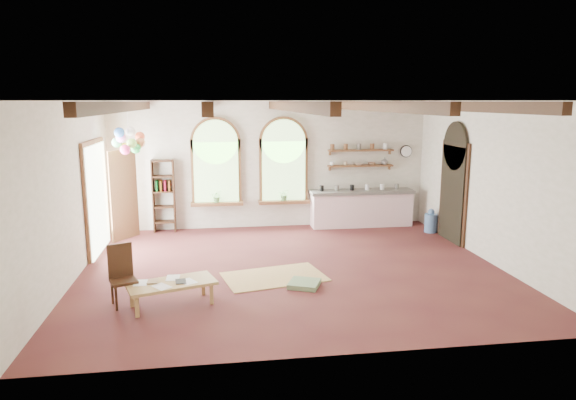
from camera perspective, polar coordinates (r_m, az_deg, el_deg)
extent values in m
plane|color=#5C2925|center=(10.04, 0.46, -7.62)|extent=(8.00, 8.00, 0.00)
cube|color=brown|center=(12.96, -7.98, 3.09)|extent=(1.24, 0.08, 1.64)
cylinder|color=brown|center=(12.88, -8.06, 6.40)|extent=(1.24, 0.08, 1.24)
cube|color=#86B26B|center=(12.92, -7.98, 3.07)|extent=(1.10, 0.04, 1.50)
cube|color=brown|center=(13.01, -7.88, -0.41)|extent=(1.30, 0.28, 0.08)
cube|color=brown|center=(13.08, -0.50, 3.27)|extent=(1.24, 0.08, 1.64)
cylinder|color=brown|center=(13.00, -0.50, 6.55)|extent=(1.24, 0.08, 1.24)
cube|color=#86B26B|center=(13.04, -0.48, 3.25)|extent=(1.10, 0.04, 1.50)
cube|color=brown|center=(13.12, -0.44, -0.20)|extent=(1.30, 0.28, 0.08)
cube|color=brown|center=(11.66, -20.51, 0.14)|extent=(0.10, 1.90, 2.50)
cube|color=black|center=(12.34, 17.81, 0.64)|extent=(0.10, 1.30, 2.40)
cube|color=#FAD4D7|center=(13.44, 8.13, -1.05)|extent=(2.60, 0.55, 0.86)
cube|color=slate|center=(13.35, 8.19, 0.92)|extent=(2.68, 0.62, 0.08)
cube|color=brown|center=(13.42, 8.05, 3.79)|extent=(1.70, 0.24, 0.04)
cube|color=brown|center=(13.38, 8.09, 5.49)|extent=(1.70, 0.24, 0.04)
cylinder|color=black|center=(13.85, 13.00, 5.29)|extent=(0.32, 0.04, 0.32)
cube|color=#3C2613|center=(13.02, -14.74, 0.42)|extent=(0.03, 0.32, 1.80)
cube|color=#3C2613|center=(12.97, -12.55, 0.48)|extent=(0.03, 0.32, 1.80)
cube|color=#A2894A|center=(8.41, -12.82, -9.05)|extent=(1.48, 1.01, 0.05)
cube|color=#A2894A|center=(8.17, -16.42, -11.27)|extent=(0.06, 0.06, 0.34)
cube|color=#A2894A|center=(8.41, -8.49, -10.26)|extent=(0.06, 0.06, 0.34)
cube|color=#A2894A|center=(8.57, -16.95, -10.22)|extent=(0.06, 0.06, 0.34)
cube|color=#A2894A|center=(8.81, -9.39, -9.30)|extent=(0.06, 0.06, 0.34)
cube|color=#3C2613|center=(8.59, -17.80, -8.57)|extent=(0.50, 0.50, 0.05)
cube|color=#3C2613|center=(8.66, -18.15, -6.44)|extent=(0.37, 0.17, 0.57)
cube|color=tan|center=(9.57, -1.53, -8.52)|extent=(2.01, 1.48, 0.02)
cube|color=#69865C|center=(9.11, 1.82, -9.30)|extent=(0.66, 0.66, 0.09)
cylinder|color=#5077AD|center=(13.72, 11.32, -1.75)|extent=(0.31, 0.31, 0.47)
sphere|color=#5077AD|center=(13.66, 11.36, -0.58)|extent=(0.17, 0.17, 0.17)
cylinder|color=#5077AD|center=(13.17, 15.58, -2.49)|extent=(0.31, 0.31, 0.46)
sphere|color=#5077AD|center=(13.11, 15.64, -1.29)|extent=(0.16, 0.16, 0.16)
cylinder|color=white|center=(11.86, -17.39, 8.42)|extent=(0.01, 0.01, 0.85)
sphere|color=green|center=(11.81, -16.55, 5.51)|extent=(0.22, 0.22, 0.22)
sphere|color=#D37846|center=(11.90, -16.10, 6.15)|extent=(0.22, 0.22, 0.22)
sphere|color=#F35B33|center=(12.07, -16.12, 6.78)|extent=(0.22, 0.22, 0.22)
sphere|color=white|center=(12.03, -17.10, 7.29)|extent=(0.22, 0.22, 0.22)
sphere|color=yellow|center=(12.12, -17.61, 5.58)|extent=(0.22, 0.22, 0.22)
sphere|color=#45A161|center=(12.06, -18.49, 6.07)|extent=(0.22, 0.22, 0.22)
sphere|color=#F674EC|center=(11.87, -18.08, 6.61)|extent=(0.22, 0.22, 0.22)
sphere|color=blue|center=(11.73, -18.23, 7.14)|extent=(0.22, 0.22, 0.22)
sphere|color=#FF3883|center=(11.60, -17.63, 5.36)|extent=(0.22, 0.22, 0.22)
sphere|color=#8EE04F|center=(11.73, -16.97, 6.04)|extent=(0.22, 0.22, 0.22)
imported|color=olive|center=(8.48, -15.36, -8.75)|extent=(0.17, 0.25, 0.02)
cube|color=black|center=(8.38, -11.83, -8.84)|extent=(0.19, 0.25, 0.01)
imported|color=#598C4C|center=(12.94, -7.90, 0.39)|extent=(0.27, 0.23, 0.30)
imported|color=#598C4C|center=(13.06, -0.42, 0.59)|extent=(0.27, 0.23, 0.30)
imported|color=white|center=(13.22, 4.92, 4.05)|extent=(0.12, 0.10, 0.10)
imported|color=beige|center=(13.31, 6.39, 4.06)|extent=(0.10, 0.10, 0.09)
imported|color=beige|center=(13.40, 7.84, 3.98)|extent=(0.22, 0.22, 0.05)
imported|color=#8C664C|center=(13.50, 9.28, 4.01)|extent=(0.20, 0.20, 0.06)
imported|color=slate|center=(13.60, 10.70, 4.29)|extent=(0.18, 0.18, 0.19)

